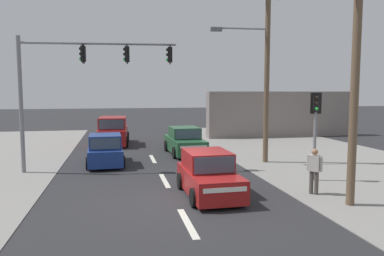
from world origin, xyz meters
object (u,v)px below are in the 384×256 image
(utility_pole_foreground_right, at_px, (352,44))
(sedan_receding_far, at_px, (185,142))
(pedestal_signal_right_kerb, at_px, (315,121))
(hatchback_oncoming_mid, at_px, (105,151))
(hatchback_kerbside_parked, at_px, (209,175))
(traffic_signal_mast, at_px, (76,74))
(pedestrian_at_kerb, at_px, (314,169))
(suv_oncoming_near, at_px, (113,132))
(utility_pole_midground_right, at_px, (264,63))

(utility_pole_foreground_right, height_order, sedan_receding_far, utility_pole_foreground_right)
(pedestal_signal_right_kerb, bearing_deg, hatchback_oncoming_mid, 148.58)
(pedestal_signal_right_kerb, bearing_deg, hatchback_kerbside_parked, -165.68)
(traffic_signal_mast, relative_size, pedestal_signal_right_kerb, 1.93)
(sedan_receding_far, xyz_separation_m, pedestrian_at_kerb, (2.89, -9.34, 0.22))
(utility_pole_foreground_right, xyz_separation_m, sedan_receding_far, (-3.24, 10.70, -4.35))
(traffic_signal_mast, bearing_deg, sedan_receding_far, 34.20)
(pedestal_signal_right_kerb, height_order, pedestrian_at_kerb, pedestal_signal_right_kerb)
(traffic_signal_mast, height_order, hatchback_kerbside_parked, traffic_signal_mast)
(sedan_receding_far, bearing_deg, pedestrian_at_kerb, -72.79)
(sedan_receding_far, relative_size, suv_oncoming_near, 0.93)
(hatchback_kerbside_parked, xyz_separation_m, sedan_receding_far, (0.73, 8.66, 0.00))
(sedan_receding_far, relative_size, pedestrian_at_kerb, 2.64)
(utility_pole_midground_right, distance_m, pedestrian_at_kerb, 7.26)
(hatchback_oncoming_mid, bearing_deg, utility_pole_midground_right, -7.15)
(suv_oncoming_near, bearing_deg, pedestrian_at_kerb, -63.51)
(hatchback_kerbside_parked, bearing_deg, sedan_receding_far, 85.16)
(pedestal_signal_right_kerb, bearing_deg, utility_pole_foreground_right, -102.30)
(sedan_receding_far, height_order, pedestrian_at_kerb, pedestrian_at_kerb)
(hatchback_kerbside_parked, bearing_deg, suv_oncoming_near, 104.11)
(hatchback_kerbside_parked, relative_size, pedestrian_at_kerb, 2.25)
(traffic_signal_mast, height_order, pedestrian_at_kerb, traffic_signal_mast)
(utility_pole_foreground_right, distance_m, hatchback_oncoming_mid, 12.12)
(utility_pole_midground_right, distance_m, hatchback_kerbside_parked, 7.99)
(utility_pole_foreground_right, bearing_deg, suv_oncoming_near, 115.50)
(pedestal_signal_right_kerb, height_order, hatchback_kerbside_parked, pedestal_signal_right_kerb)
(utility_pole_foreground_right, height_order, suv_oncoming_near, utility_pole_foreground_right)
(utility_pole_midground_right, height_order, sedan_receding_far, utility_pole_midground_right)
(traffic_signal_mast, bearing_deg, pedestal_signal_right_kerb, -21.29)
(utility_pole_midground_right, distance_m, sedan_receding_far, 6.43)
(pedestrian_at_kerb, bearing_deg, traffic_signal_mast, 146.56)
(utility_pole_foreground_right, distance_m, pedestal_signal_right_kerb, 4.23)
(traffic_signal_mast, xyz_separation_m, pedestal_signal_right_kerb, (9.49, -3.70, -1.94))
(utility_pole_midground_right, relative_size, suv_oncoming_near, 2.00)
(traffic_signal_mast, distance_m, suv_oncoming_near, 9.22)
(pedestal_signal_right_kerb, xyz_separation_m, sedan_receding_far, (-3.95, 7.47, -1.71))
(utility_pole_foreground_right, relative_size, pedestal_signal_right_kerb, 2.64)
(utility_pole_foreground_right, bearing_deg, hatchback_kerbside_parked, 152.82)
(utility_pole_midground_right, height_order, hatchback_oncoming_mid, utility_pole_midground_right)
(sedan_receding_far, xyz_separation_m, suv_oncoming_near, (-4.08, 4.65, 0.18))
(utility_pole_foreground_right, relative_size, sedan_receding_far, 2.18)
(hatchback_oncoming_mid, bearing_deg, hatchback_kerbside_parked, -59.77)
(sedan_receding_far, height_order, suv_oncoming_near, suv_oncoming_near)
(pedestrian_at_kerb, bearing_deg, hatchback_kerbside_parked, 169.41)
(utility_pole_midground_right, relative_size, traffic_signal_mast, 1.35)
(utility_pole_foreground_right, relative_size, traffic_signal_mast, 1.37)
(pedestal_signal_right_kerb, xyz_separation_m, hatchback_oncoming_mid, (-8.35, 5.10, -1.71))
(utility_pole_foreground_right, xyz_separation_m, pedestrian_at_kerb, (-0.35, 1.36, -4.13))
(hatchback_oncoming_mid, xyz_separation_m, hatchback_kerbside_parked, (3.67, -6.30, 0.00))
(utility_pole_foreground_right, distance_m, sedan_receding_far, 12.00)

